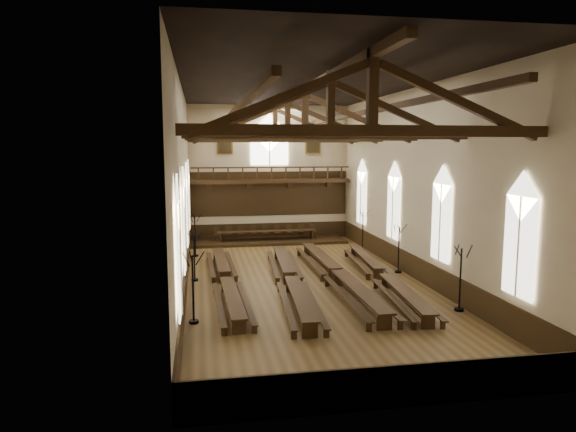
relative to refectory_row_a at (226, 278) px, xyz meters
name	(u,v)px	position (x,y,z in m)	size (l,w,h in m)	color
ground	(304,282)	(4.03, 0.26, -0.49)	(26.00, 26.00, 0.00)	brown
room_walls	(305,156)	(4.03, 0.26, 5.96)	(26.00, 26.00, 26.00)	beige
wainscot_band	(304,271)	(4.03, 0.26, 0.11)	(12.00, 26.00, 1.20)	#33220F
side_windows	(305,210)	(4.03, 0.26, 3.25)	(11.85, 19.80, 4.50)	white
end_window	(269,143)	(4.03, 13.15, 6.73)	(2.80, 0.12, 3.80)	white
minstrels_gallery	(270,188)	(4.03, 12.92, 3.41)	(11.80, 1.24, 3.70)	#3D2413
portraits	(269,145)	(4.03, 13.15, 6.61)	(7.75, 0.09, 1.45)	brown
roof_trusses	(305,120)	(4.03, 0.26, 7.72)	(11.70, 25.70, 2.80)	#3D2413
refectory_row_a	(226,278)	(0.00, 0.00, 0.00)	(1.51, 13.76, 0.68)	#3D2413
refectory_row_b	(291,278)	(3.17, -0.68, 0.03)	(1.93, 14.18, 0.72)	#3D2413
refectory_row_c	(337,273)	(5.63, -0.20, 0.05)	(1.54, 14.43, 0.75)	#3D2413
refectory_row_d	(383,274)	(7.93, -0.70, 0.00)	(1.96, 13.87, 0.68)	#3D2413
dais	(267,241)	(3.60, 11.66, -0.40)	(11.40, 2.94, 0.20)	#33220F
high_table	(267,232)	(3.60, 11.66, 0.28)	(7.28, 1.08, 0.68)	#3D2413
high_chairs	(266,231)	(3.60, 12.37, 0.21)	(7.63, 0.44, 0.94)	#3D2413
candelabrum_left_near	(193,301)	(-1.52, -5.01, 0.38)	(0.86, 0.85, 2.90)	black
candelabrum_left_mid	(195,266)	(-1.52, 1.56, 0.28)	(0.77, 0.73, 2.55)	black
candelabrum_left_far	(195,243)	(-1.52, 7.69, 0.34)	(0.83, 0.80, 2.75)	black
candelabrum_right_near	(460,291)	(9.58, -5.39, 0.37)	(0.87, 0.81, 2.86)	black
candelabrum_right_mid	(398,258)	(9.58, 1.40, 0.33)	(0.78, 0.83, 2.73)	black
candelabrum_right_far	(363,238)	(9.58, 7.74, 0.35)	(0.80, 0.84, 2.78)	black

